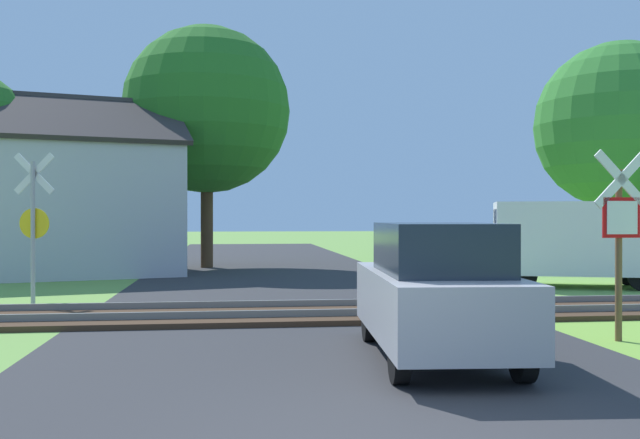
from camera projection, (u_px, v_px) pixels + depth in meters
The scene contains 9 objects.
road_asphalt at pixel (349, 389), 7.68m from camera, with size 7.99×80.00×0.01m, color #2D2D30.
rail_track at pixel (300, 313), 13.25m from camera, with size 60.00×2.60×0.22m.
stop_sign_near at pixel (620, 230), 10.58m from camera, with size 0.88×0.16×2.86m.
crossing_sign_far at pixel (34, 219), 14.86m from camera, with size 0.87×0.21×3.20m.
house at pixel (74, 205), 23.08m from camera, with size 7.90×7.51×5.80m.
tree_center at pixel (207, 110), 25.73m from camera, with size 6.02×6.02×8.72m.
tree_far at pixel (619, 126), 26.35m from camera, with size 6.16×6.16×8.31m.
mail_truck at pixel (570, 240), 18.80m from camera, with size 5.23×3.27×2.24m.
parked_car at pixel (436, 291), 9.26m from camera, with size 1.92×4.11×1.78m.
Camera 1 is at (-1.26, -5.57, 1.87)m, focal length 40.00 mm.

